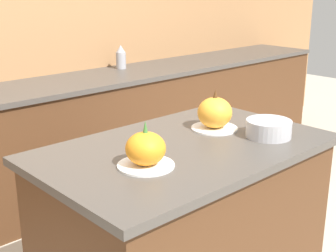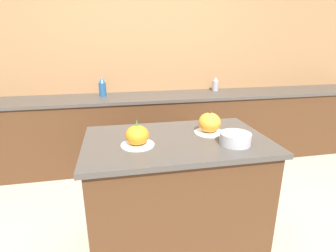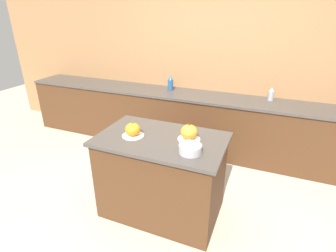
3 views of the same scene
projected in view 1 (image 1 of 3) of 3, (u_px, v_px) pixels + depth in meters
kitchen_island at (184, 238)px, 2.12m from camera, size 1.26×0.78×0.89m
back_counter at (28, 153)px, 3.17m from camera, size 6.00×0.60×0.89m
pumpkin_cake_left at (146, 150)px, 1.74m from camera, size 0.22×0.22×0.18m
pumpkin_cake_right at (215, 114)px, 2.18m from camera, size 0.22×0.22×0.19m
bottle_short at (121, 57)px, 3.72m from camera, size 0.08×0.08×0.19m
mixing_bowl at (269, 128)px, 2.08m from camera, size 0.20×0.20×0.08m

